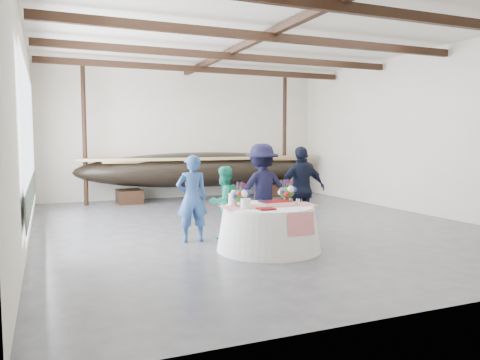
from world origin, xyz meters
name	(u,v)px	position (x,y,z in m)	size (l,w,h in m)	color
floor	(255,225)	(0.00, 0.00, 0.00)	(10.00, 12.00, 0.01)	#3D3D42
wall_back	(186,134)	(0.00, 6.00, 2.25)	(10.00, 0.02, 4.50)	silver
wall_front	(461,124)	(0.00, -6.00, 2.25)	(10.00, 0.02, 4.50)	silver
wall_left	(24,130)	(-5.00, 0.00, 2.25)	(0.02, 12.00, 4.50)	silver
wall_right	(418,133)	(5.00, 0.00, 2.25)	(0.02, 12.00, 4.50)	silver
ceiling	(255,35)	(0.00, 0.00, 4.50)	(10.00, 12.00, 0.01)	white
pavilion_structure	(241,62)	(0.00, 0.86, 4.00)	(9.80, 11.76, 4.50)	black
open_bay	(30,150)	(-4.95, 1.00, 1.83)	(0.03, 7.00, 3.20)	silver
longboat_display	(205,169)	(0.43, 5.10, 1.04)	(8.67, 1.73, 1.62)	black
banquet_table	(269,228)	(-0.82, -2.44, 0.42)	(1.94, 1.94, 0.83)	white
tabletop_items	(264,197)	(-0.87, -2.32, 0.98)	(1.84, 0.95, 0.40)	red
guest_woman_blue	(192,198)	(-1.93, -1.20, 0.88)	(0.64, 0.42, 1.76)	navy
guest_woman_teal	(224,202)	(-1.21, -1.09, 0.75)	(0.73, 0.57, 1.51)	#1D9A78
guest_man_left	(262,190)	(-0.36, -1.16, 0.99)	(1.28, 0.73, 1.98)	black
guest_man_right	(302,189)	(0.60, -1.20, 0.96)	(1.12, 0.47, 1.92)	black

